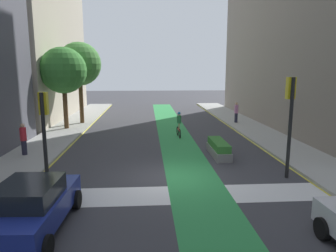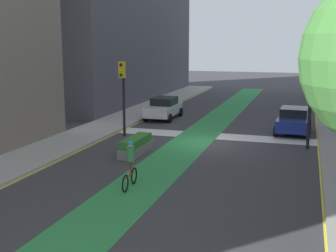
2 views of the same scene
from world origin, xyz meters
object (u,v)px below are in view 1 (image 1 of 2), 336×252
(car_blue_left_near, at_px, (32,206))
(pedestrian_sidewalk_right_a, at_px, (236,112))
(traffic_signal_near_left, at_px, (44,119))
(median_planter, at_px, (219,149))
(pedestrian_sidewalk_left_a, at_px, (24,139))
(street_tree_near, at_px, (63,71))
(traffic_signal_near_right, at_px, (290,108))
(cyclist_in_lane, at_px, (179,124))
(street_tree_far, at_px, (79,64))

(car_blue_left_near, xyz_separation_m, pedestrian_sidewalk_right_a, (11.41, 17.98, 0.28))
(traffic_signal_near_left, height_order, pedestrian_sidewalk_right_a, traffic_signal_near_left)
(traffic_signal_near_left, height_order, median_planter, traffic_signal_near_left)
(pedestrian_sidewalk_right_a, relative_size, pedestrian_sidewalk_left_a, 1.03)
(street_tree_near, bearing_deg, median_planter, -38.31)
(traffic_signal_near_right, distance_m, cyclist_in_lane, 9.82)
(cyclist_in_lane, height_order, street_tree_near, street_tree_near)
(street_tree_near, bearing_deg, car_blue_left_near, -79.29)
(street_tree_near, relative_size, median_planter, 2.13)
(traffic_signal_near_right, height_order, traffic_signal_near_left, traffic_signal_near_right)
(cyclist_in_lane, bearing_deg, pedestrian_sidewalk_left_a, -152.89)
(cyclist_in_lane, relative_size, street_tree_far, 0.26)
(cyclist_in_lane, xyz_separation_m, street_tree_near, (-8.79, 3.28, 3.77))
(cyclist_in_lane, distance_m, pedestrian_sidewalk_right_a, 7.65)
(traffic_signal_near_right, height_order, street_tree_near, street_tree_near)
(cyclist_in_lane, xyz_separation_m, median_planter, (1.74, -5.04, -0.57))
(traffic_signal_near_right, relative_size, traffic_signal_near_left, 1.16)
(pedestrian_sidewalk_right_a, bearing_deg, car_blue_left_near, -122.41)
(pedestrian_sidewalk_right_a, bearing_deg, street_tree_near, -172.79)
(cyclist_in_lane, relative_size, median_planter, 0.61)
(street_tree_near, bearing_deg, traffic_signal_near_right, -43.20)
(cyclist_in_lane, relative_size, pedestrian_sidewalk_left_a, 1.06)
(traffic_signal_near_left, height_order, street_tree_far, street_tree_far)
(pedestrian_sidewalk_left_a, bearing_deg, street_tree_far, 84.45)
(traffic_signal_near_right, xyz_separation_m, car_blue_left_near, (-9.71, -4.16, -2.33))
(car_blue_left_near, bearing_deg, street_tree_far, 97.09)
(traffic_signal_near_left, xyz_separation_m, cyclist_in_lane, (6.62, 8.56, -1.76))
(car_blue_left_near, xyz_separation_m, cyclist_in_lane, (5.73, 12.87, 0.17))
(traffic_signal_near_left, distance_m, pedestrian_sidewalk_right_a, 18.47)
(traffic_signal_near_right, xyz_separation_m, traffic_signal_near_left, (-10.60, 0.15, -0.40))
(traffic_signal_near_left, relative_size, pedestrian_sidewalk_right_a, 2.14)
(cyclist_in_lane, height_order, street_tree_far, street_tree_far)
(traffic_signal_near_left, xyz_separation_m, street_tree_far, (-1.45, 14.44, 2.55))
(traffic_signal_near_left, distance_m, pedestrian_sidewalk_left_a, 4.92)
(car_blue_left_near, relative_size, street_tree_near, 0.67)
(street_tree_far, bearing_deg, pedestrian_sidewalk_right_a, -3.18)
(car_blue_left_near, bearing_deg, cyclist_in_lane, 66.00)
(street_tree_near, bearing_deg, traffic_signal_near_left, -79.62)
(pedestrian_sidewalk_right_a, bearing_deg, traffic_signal_near_right, -97.01)
(street_tree_near, relative_size, street_tree_far, 0.91)
(pedestrian_sidewalk_left_a, distance_m, median_planter, 10.86)
(pedestrian_sidewalk_right_a, bearing_deg, pedestrian_sidewalk_left_a, -146.53)
(traffic_signal_near_right, relative_size, pedestrian_sidewalk_left_a, 2.55)
(traffic_signal_near_left, relative_size, cyclist_in_lane, 2.09)
(traffic_signal_near_right, height_order, pedestrian_sidewalk_left_a, traffic_signal_near_right)
(traffic_signal_near_right, distance_m, pedestrian_sidewalk_right_a, 14.08)
(cyclist_in_lane, bearing_deg, street_tree_near, 159.51)
(street_tree_near, height_order, street_tree_far, street_tree_far)
(traffic_signal_near_right, bearing_deg, street_tree_near, 136.80)
(car_blue_left_near, xyz_separation_m, pedestrian_sidewalk_left_a, (-3.36, 8.22, 0.25))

